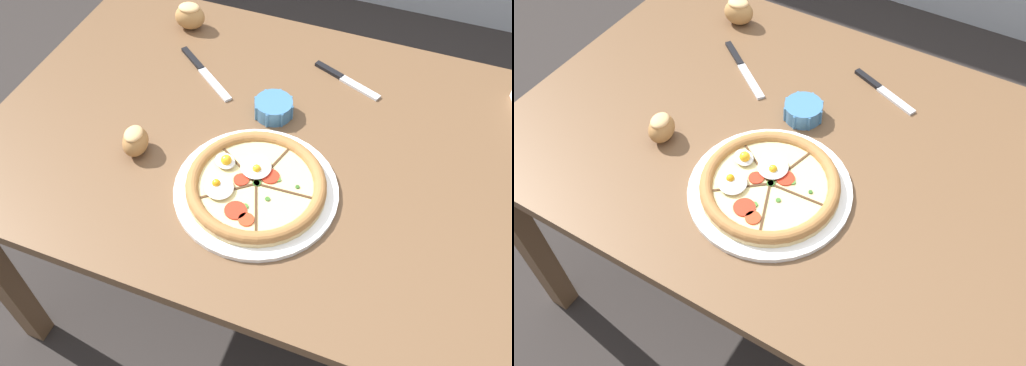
# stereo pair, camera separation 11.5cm
# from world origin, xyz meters

# --- Properties ---
(ground_plane) EXTENTS (12.00, 12.00, 0.00)m
(ground_plane) POSITION_xyz_m (0.00, 0.00, 0.00)
(ground_plane) COLOR #2D2826
(dining_table) EXTENTS (1.52, 0.92, 0.72)m
(dining_table) POSITION_xyz_m (0.00, 0.00, 0.64)
(dining_table) COLOR brown
(dining_table) RESTS_ON ground_plane
(pizza) EXTENTS (0.36, 0.36, 0.05)m
(pizza) POSITION_xyz_m (-0.07, -0.16, 0.74)
(pizza) COLOR white
(pizza) RESTS_ON dining_table
(ramekin_bowl) EXTENTS (0.10, 0.10, 0.04)m
(ramekin_bowl) POSITION_xyz_m (-0.12, 0.08, 0.74)
(ramekin_bowl) COLOR teal
(ramekin_bowl) RESTS_ON dining_table
(bread_piece_near) EXTENTS (0.06, 0.08, 0.07)m
(bread_piece_near) POSITION_xyz_m (-0.36, -0.15, 0.76)
(bread_piece_near) COLOR #A3703D
(bread_piece_near) RESTS_ON dining_table
(bread_piece_mid) EXTENTS (0.10, 0.08, 0.08)m
(bread_piece_mid) POSITION_xyz_m (-0.46, 0.32, 0.76)
(bread_piece_mid) COLOR #B27F47
(bread_piece_mid) RESTS_ON dining_table
(knife_main) EXTENTS (0.19, 0.09, 0.01)m
(knife_main) POSITION_xyz_m (0.02, 0.26, 0.73)
(knife_main) COLOR silver
(knife_main) RESTS_ON dining_table
(knife_spare) EXTENTS (0.20, 0.16, 0.01)m
(knife_spare) POSITION_xyz_m (-0.33, 0.15, 0.73)
(knife_spare) COLOR silver
(knife_spare) RESTS_ON dining_table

